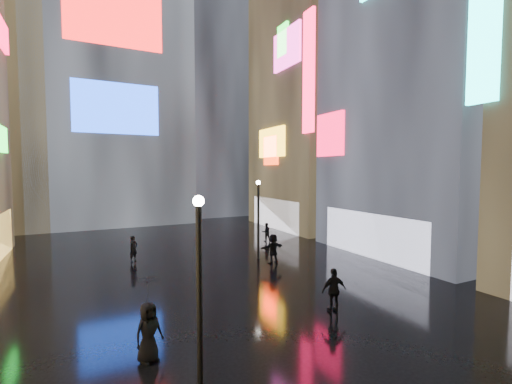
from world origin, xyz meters
TOP-DOWN VIEW (x-y plane):
  - ground at (0.00, 20.00)m, footprint 140.00×140.00m
  - building_right_mid at (15.98, 17.01)m, footprint 10.28×13.70m
  - building_right_far at (15.98, 30.00)m, footprint 10.28×12.00m
  - tower_main at (-3.00, 43.97)m, footprint 16.00×14.20m
  - tower_flank_right at (9.00, 46.00)m, footprint 12.00×12.00m
  - lamp_near at (-3.35, 8.57)m, footprint 0.30×0.30m
  - lamp_far at (4.25, 20.19)m, footprint 0.30×0.30m
  - pedestrian_3 at (3.13, 11.06)m, footprint 1.13×0.64m
  - pedestrian_4 at (-4.32, 10.67)m, footprint 1.05×0.88m
  - pedestrian_5 at (4.53, 18.68)m, footprint 1.80×0.86m
  - pedestrian_6 at (-3.31, 22.99)m, footprint 0.72×0.68m
  - pedestrian_7 at (7.29, 24.78)m, footprint 0.81×0.66m
  - umbrella_2 at (-4.32, 10.67)m, footprint 1.11×1.09m

SIDE VIEW (x-z plane):
  - ground at x=0.00m, z-range 0.00..0.00m
  - pedestrian_7 at x=7.29m, z-range 0.00..1.54m
  - pedestrian_6 at x=-3.31m, z-range 0.00..1.66m
  - pedestrian_3 at x=3.13m, z-range 0.00..1.82m
  - pedestrian_4 at x=-4.32m, z-range 0.00..1.83m
  - pedestrian_5 at x=4.53m, z-range 0.00..1.86m
  - umbrella_2 at x=-4.32m, z-range 1.83..2.64m
  - lamp_near at x=-3.35m, z-range 0.34..5.54m
  - lamp_far at x=4.25m, z-range 0.34..5.54m
  - building_right_far at x=15.98m, z-range -0.02..27.98m
  - building_right_mid at x=15.98m, z-range -0.01..29.99m
  - tower_flank_right at x=9.00m, z-range 0.00..34.00m
  - tower_main at x=-3.00m, z-range 0.01..42.01m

